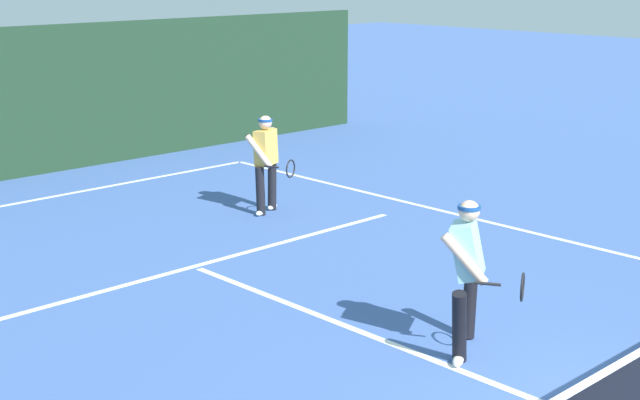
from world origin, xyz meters
The scene contains 5 objects.
court_line_baseline_far centered at (0.00, 11.33, 0.00)m, with size 9.32×0.10×0.01m, color white.
court_line_service centered at (0.00, 6.53, 0.00)m, with size 7.60×0.10×0.01m, color white.
court_line_centre centered at (0.00, 3.20, 0.00)m, with size 0.10×6.40×0.01m, color white.
player_near centered at (0.44, 2.32, 0.90)m, with size 1.03×1.07×1.64m.
player_far centered at (2.52, 7.95, 0.88)m, with size 0.67×0.90×1.60m.
Camera 1 is at (-6.89, -3.15, 3.97)m, focal length 51.75 mm.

